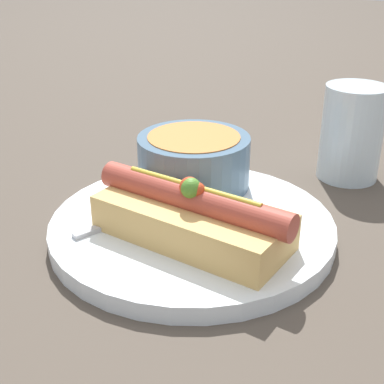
{
  "coord_description": "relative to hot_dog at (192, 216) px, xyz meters",
  "views": [
    {
      "loc": [
        0.2,
        -0.36,
        0.24
      ],
      "look_at": [
        0.0,
        0.0,
        0.04
      ],
      "focal_mm": 50.0,
      "sensor_mm": 36.0,
      "label": 1
    }
  ],
  "objects": [
    {
      "name": "ground_plane",
      "position": [
        -0.02,
        0.03,
        -0.04
      ],
      "size": [
        4.0,
        4.0,
        0.0
      ],
      "primitive_type": "plane",
      "color": "#4C4238"
    },
    {
      "name": "dinner_plate",
      "position": [
        -0.02,
        0.03,
        -0.03
      ],
      "size": [
        0.25,
        0.25,
        0.02
      ],
      "color": "white",
      "rests_on": "ground_plane"
    },
    {
      "name": "hot_dog",
      "position": [
        0.0,
        0.0,
        0.0
      ],
      "size": [
        0.17,
        0.08,
        0.06
      ],
      "rotation": [
        0.0,
        0.0,
        -0.09
      ],
      "color": "#DBAD60",
      "rests_on": "dinner_plate"
    },
    {
      "name": "soup_bowl",
      "position": [
        -0.05,
        0.09,
        0.01
      ],
      "size": [
        0.11,
        0.11,
        0.05
      ],
      "color": "slate",
      "rests_on": "dinner_plate"
    },
    {
      "name": "spoon",
      "position": [
        -0.04,
        0.06,
        -0.02
      ],
      "size": [
        0.08,
        0.15,
        0.01
      ],
      "rotation": [
        0.0,
        0.0,
        1.18
      ],
      "color": "#B7B7BC",
      "rests_on": "dinner_plate"
    },
    {
      "name": "drinking_glass",
      "position": [
        0.07,
        0.22,
        0.01
      ],
      "size": [
        0.06,
        0.06,
        0.1
      ],
      "color": "silver",
      "rests_on": "ground_plane"
    }
  ]
}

